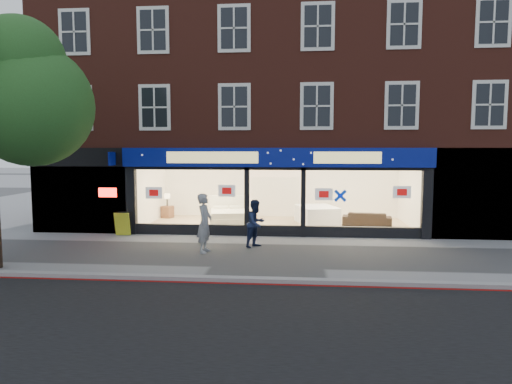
# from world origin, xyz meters

# --- Properties ---
(ground) EXTENTS (120.00, 120.00, 0.00)m
(ground) POSITION_xyz_m (0.00, 0.00, 0.00)
(ground) COLOR gray
(ground) RESTS_ON ground
(kerb_line) EXTENTS (60.00, 0.10, 0.01)m
(kerb_line) POSITION_xyz_m (0.00, -3.10, 0.01)
(kerb_line) COLOR #8C0A07
(kerb_line) RESTS_ON ground
(kerb_stone) EXTENTS (60.00, 0.25, 0.12)m
(kerb_stone) POSITION_xyz_m (0.00, -2.90, 0.06)
(kerb_stone) COLOR gray
(kerb_stone) RESTS_ON ground
(showroom_floor) EXTENTS (11.00, 4.50, 0.10)m
(showroom_floor) POSITION_xyz_m (0.00, 5.25, 0.05)
(showroom_floor) COLOR tan
(showroom_floor) RESTS_ON ground
(building) EXTENTS (19.00, 8.26, 10.30)m
(building) POSITION_xyz_m (-0.02, 6.93, 6.67)
(building) COLOR maroon
(building) RESTS_ON ground
(display_bed) EXTENTS (1.95, 2.23, 1.11)m
(display_bed) POSITION_xyz_m (-2.06, 5.27, 0.41)
(display_bed) COLOR white
(display_bed) RESTS_ON showroom_floor
(bedside_table) EXTENTS (0.57, 0.57, 0.55)m
(bedside_table) POSITION_xyz_m (-5.10, 6.50, 0.38)
(bedside_table) COLOR brown
(bedside_table) RESTS_ON showroom_floor
(mattress_stack) EXTENTS (1.93, 2.18, 0.72)m
(mattress_stack) POSITION_xyz_m (1.68, 5.56, 0.46)
(mattress_stack) COLOR white
(mattress_stack) RESTS_ON showroom_floor
(sofa) EXTENTS (2.06, 1.06, 0.57)m
(sofa) POSITION_xyz_m (3.70, 5.09, 0.39)
(sofa) COLOR black
(sofa) RESTS_ON showroom_floor
(a_board) EXTENTS (0.59, 0.39, 0.89)m
(a_board) POSITION_xyz_m (-5.71, 2.70, 0.44)
(a_board) COLOR gold
(a_board) RESTS_ON ground
(pedestrian_grey) EXTENTS (0.53, 0.73, 1.87)m
(pedestrian_grey) POSITION_xyz_m (-2.09, 0.20, 0.93)
(pedestrian_grey) COLOR #939499
(pedestrian_grey) RESTS_ON ground
(pedestrian_blue) EXTENTS (0.94, 0.98, 1.59)m
(pedestrian_blue) POSITION_xyz_m (-0.54, 1.09, 0.80)
(pedestrian_blue) COLOR #172141
(pedestrian_blue) RESTS_ON ground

